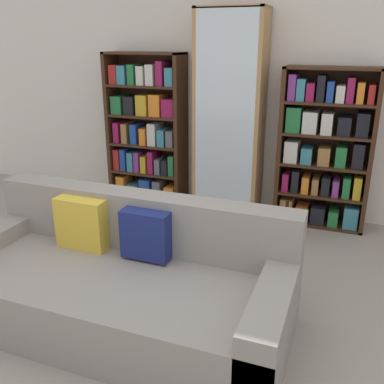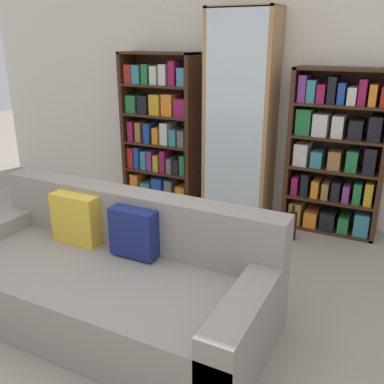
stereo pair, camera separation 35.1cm
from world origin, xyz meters
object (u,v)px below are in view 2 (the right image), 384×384
bookshelf_left (160,132)px  display_cabinet (240,118)px  wine_bottle (292,225)px  bookshelf_right (335,154)px  couch (108,279)px

bookshelf_left → display_cabinet: display_cabinet is taller
display_cabinet → wine_bottle: bearing=-29.0°
display_cabinet → wine_bottle: size_ratio=6.11×
bookshelf_right → wine_bottle: bearing=-122.7°
couch → display_cabinet: (0.12, 2.08, 0.76)m
couch → display_cabinet: bearing=86.7°
display_cabinet → bookshelf_right: 0.98m
bookshelf_right → bookshelf_left: bearing=-180.0°
bookshelf_right → wine_bottle: 0.78m
display_cabinet → couch: bearing=-93.3°
couch → bookshelf_left: (-0.83, 2.09, 0.53)m
display_cabinet → bookshelf_right: (0.94, 0.02, -0.27)m
wine_bottle → display_cabinet: bearing=151.0°
wine_bottle → couch: bearing=-115.5°
couch → wine_bottle: (0.81, 1.70, -0.13)m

